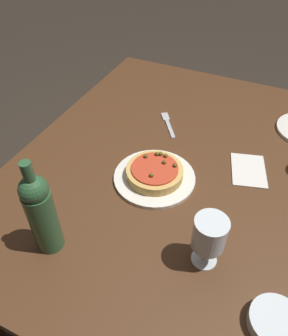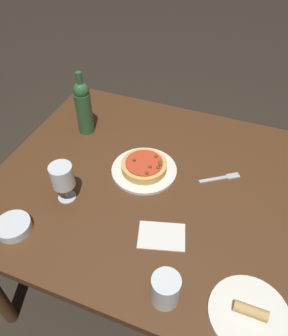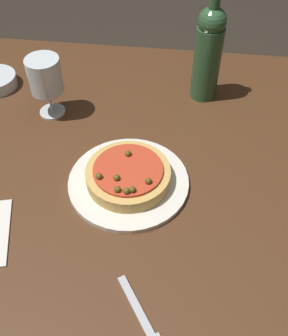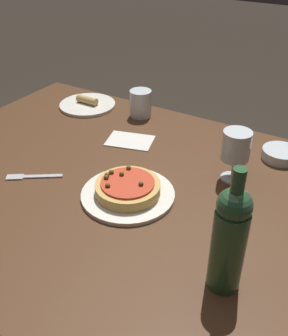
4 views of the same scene
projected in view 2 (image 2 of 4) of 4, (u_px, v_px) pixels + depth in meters
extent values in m
plane|color=#2D261E|center=(159.00, 276.00, 1.77)|extent=(14.00, 14.00, 0.00)
cube|color=#4C2D19|center=(165.00, 188.00, 1.28)|extent=(1.33, 1.05, 0.03)
cylinder|color=#4C2D19|center=(92.00, 149.00, 2.00)|extent=(0.06, 0.06, 0.70)
cylinder|color=white|center=(144.00, 170.00, 1.31)|extent=(0.26, 0.26, 0.01)
cylinder|color=tan|center=(144.00, 166.00, 1.30)|extent=(0.18, 0.18, 0.03)
cylinder|color=red|center=(144.00, 163.00, 1.29)|extent=(0.15, 0.15, 0.01)
sphere|color=brown|center=(158.00, 167.00, 1.26)|extent=(0.01, 0.01, 0.01)
sphere|color=brown|center=(156.00, 156.00, 1.30)|extent=(0.01, 0.01, 0.01)
sphere|color=brown|center=(147.00, 173.00, 1.24)|extent=(0.01, 0.01, 0.01)
sphere|color=brown|center=(134.00, 160.00, 1.29)|extent=(0.01, 0.01, 0.01)
sphere|color=brown|center=(150.00, 167.00, 1.26)|extent=(0.01, 0.01, 0.01)
sphere|color=brown|center=(160.00, 162.00, 1.28)|extent=(0.01, 0.01, 0.01)
sphere|color=brown|center=(160.00, 164.00, 1.27)|extent=(0.01, 0.01, 0.01)
cylinder|color=silver|center=(67.00, 197.00, 1.22)|extent=(0.07, 0.07, 0.00)
cylinder|color=silver|center=(66.00, 191.00, 1.19)|extent=(0.01, 0.01, 0.07)
cylinder|color=silver|center=(62.00, 176.00, 1.14)|extent=(0.08, 0.08, 0.09)
cylinder|color=#2D5633|center=(84.00, 113.00, 1.44)|extent=(0.07, 0.07, 0.20)
sphere|color=#2D5633|center=(81.00, 90.00, 1.36)|extent=(0.07, 0.07, 0.07)
cylinder|color=#2D5633|center=(79.00, 80.00, 1.33)|extent=(0.03, 0.03, 0.07)
cylinder|color=silver|center=(166.00, 289.00, 0.91)|extent=(0.08, 0.08, 0.10)
cylinder|color=silver|center=(13.00, 226.00, 1.10)|extent=(0.12, 0.12, 0.03)
cube|color=#B7B7BC|center=(213.00, 179.00, 1.28)|extent=(0.10, 0.08, 0.00)
cube|color=#B7B7BC|center=(233.00, 176.00, 1.29)|extent=(0.06, 0.05, 0.00)
cylinder|color=white|center=(249.00, 314.00, 0.91)|extent=(0.23, 0.23, 0.01)
cylinder|color=tan|center=(251.00, 311.00, 0.89)|extent=(0.09, 0.03, 0.03)
cube|color=silver|center=(162.00, 236.00, 1.09)|extent=(0.18, 0.15, 0.00)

